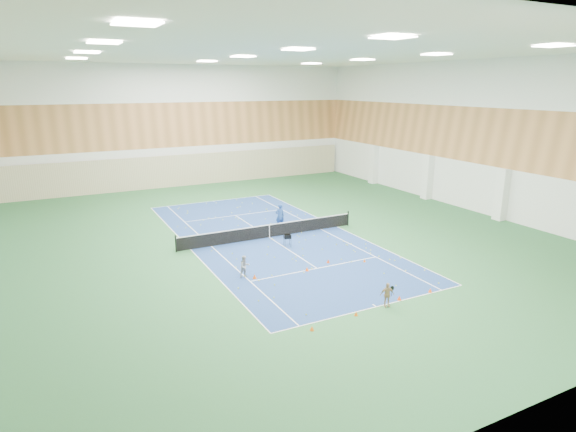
{
  "coord_description": "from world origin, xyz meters",
  "views": [
    {
      "loc": [
        -13.11,
        -28.34,
        10.11
      ],
      "look_at": [
        0.34,
        -2.1,
        2.0
      ],
      "focal_mm": 30.0,
      "sensor_mm": 36.0,
      "label": 1
    }
  ],
  "objects_px": {
    "tennis_net": "(269,230)",
    "child_apron": "(387,295)",
    "coach": "(280,216)",
    "ball_cart": "(287,240)",
    "child_court": "(245,266)"
  },
  "relations": [
    {
      "from": "tennis_net",
      "to": "child_apron",
      "type": "relative_size",
      "value": 10.77
    },
    {
      "from": "coach",
      "to": "ball_cart",
      "type": "relative_size",
      "value": 2.31
    },
    {
      "from": "child_court",
      "to": "ball_cart",
      "type": "bearing_deg",
      "value": 31.88
    },
    {
      "from": "tennis_net",
      "to": "ball_cart",
      "type": "distance_m",
      "value": 2.18
    },
    {
      "from": "child_court",
      "to": "ball_cart",
      "type": "xyz_separation_m",
      "value": [
        4.38,
        3.51,
        -0.21
      ]
    },
    {
      "from": "tennis_net",
      "to": "child_apron",
      "type": "distance_m",
      "value": 12.05
    },
    {
      "from": "coach",
      "to": "child_apron",
      "type": "distance_m",
      "value": 13.77
    },
    {
      "from": "tennis_net",
      "to": "ball_cart",
      "type": "relative_size",
      "value": 16.11
    },
    {
      "from": "child_court",
      "to": "tennis_net",
      "type": "bearing_deg",
      "value": 47.22
    },
    {
      "from": "child_court",
      "to": "child_apron",
      "type": "xyz_separation_m",
      "value": [
        4.57,
        -6.37,
        -0.01
      ]
    },
    {
      "from": "coach",
      "to": "child_apron",
      "type": "height_order",
      "value": "coach"
    },
    {
      "from": "coach",
      "to": "child_court",
      "type": "distance_m",
      "value": 9.32
    },
    {
      "from": "coach",
      "to": "ball_cart",
      "type": "bearing_deg",
      "value": 76.03
    },
    {
      "from": "child_court",
      "to": "ball_cart",
      "type": "relative_size",
      "value": 1.52
    },
    {
      "from": "child_apron",
      "to": "coach",
      "type": "bearing_deg",
      "value": 100.67
    }
  ]
}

